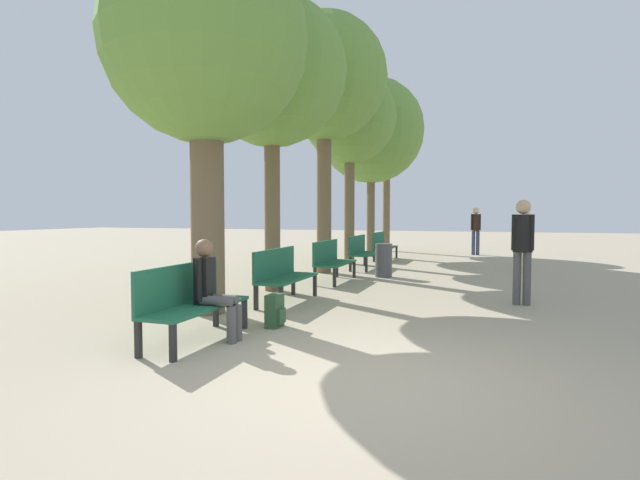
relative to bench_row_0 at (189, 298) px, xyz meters
The scene contains 18 objects.
ground_plane 2.43m from the bench_row_0, 19.42° to the right, with size 80.00×80.00×0.00m, color tan.
bench_row_0 is the anchor object (origin of this frame).
bench_row_1 2.78m from the bench_row_0, 90.00° to the left, with size 0.52×1.65×0.92m.
bench_row_2 5.55m from the bench_row_0, 90.00° to the left, with size 0.52×1.65×0.92m.
bench_row_3 8.33m from the bench_row_0, 90.00° to the left, with size 0.52×1.65×0.92m.
bench_row_4 11.11m from the bench_row_0, 90.00° to the left, with size 0.52×1.65×0.92m.
tree_row_0 3.93m from the bench_row_0, 114.15° to the left, with size 3.08×3.08×5.66m.
tree_row_1 5.46m from the bench_row_0, 100.06° to the left, with size 2.93×2.93×5.76m.
tree_row_2 8.41m from the bench_row_0, 95.58° to the left, with size 3.22×3.22×6.60m.
tree_row_3 10.30m from the bench_row_0, 94.17° to the left, with size 2.80×2.80×5.83m.
tree_row_4 12.97m from the bench_row_0, 93.22° to the left, with size 3.72×3.72×6.33m.
tree_row_5 15.64m from the bench_row_0, 92.63° to the left, with size 2.73×2.73×5.88m.
person_seated 0.31m from the bench_row_0, 28.15° to the left, with size 0.56×0.32×1.22m.
backpack 1.24m from the bench_row_0, 56.42° to the left, with size 0.21×0.29×0.44m.
pedestrian_near 10.72m from the bench_row_0, 66.36° to the left, with size 0.32×0.24×1.60m.
pedestrian_mid 5.49m from the bench_row_0, 44.66° to the left, with size 0.36×0.31×1.76m.
pedestrian_far 14.50m from the bench_row_0, 78.71° to the left, with size 0.36×0.28×1.76m.
trash_bin 6.81m from the bench_row_0, 82.00° to the left, with size 0.40×0.40×0.81m.
Camera 1 is at (1.17, -4.28, 1.52)m, focal length 28.00 mm.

